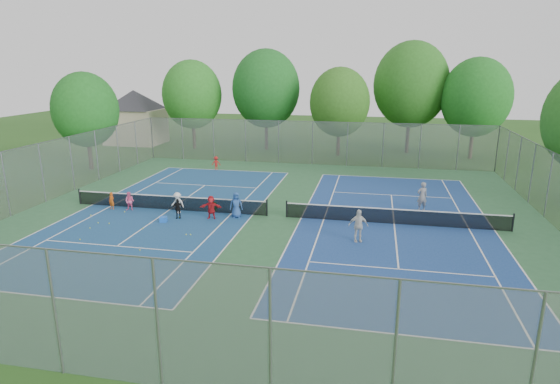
# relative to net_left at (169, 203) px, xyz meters

# --- Properties ---
(ground) EXTENTS (120.00, 120.00, 0.00)m
(ground) POSITION_rel_net_left_xyz_m (7.00, 0.00, -0.46)
(ground) COLOR #244F18
(ground) RESTS_ON ground
(court_pad) EXTENTS (32.00, 32.00, 0.01)m
(court_pad) POSITION_rel_net_left_xyz_m (7.00, 0.00, -0.45)
(court_pad) COLOR #2D6038
(court_pad) RESTS_ON ground
(court_left) EXTENTS (10.97, 23.77, 0.01)m
(court_left) POSITION_rel_net_left_xyz_m (0.00, 0.00, -0.44)
(court_left) COLOR navy
(court_left) RESTS_ON court_pad
(court_right) EXTENTS (10.97, 23.77, 0.01)m
(court_right) POSITION_rel_net_left_xyz_m (14.00, 0.00, -0.44)
(court_right) COLOR navy
(court_right) RESTS_ON court_pad
(net_left) EXTENTS (12.87, 0.10, 0.91)m
(net_left) POSITION_rel_net_left_xyz_m (0.00, 0.00, 0.00)
(net_left) COLOR black
(net_left) RESTS_ON ground
(net_right) EXTENTS (12.87, 0.10, 0.91)m
(net_right) POSITION_rel_net_left_xyz_m (14.00, 0.00, 0.00)
(net_right) COLOR black
(net_right) RESTS_ON ground
(fence_north) EXTENTS (32.00, 0.10, 4.00)m
(fence_north) POSITION_rel_net_left_xyz_m (7.00, 16.00, 1.54)
(fence_north) COLOR gray
(fence_north) RESTS_ON ground
(fence_south) EXTENTS (32.00, 0.10, 4.00)m
(fence_south) POSITION_rel_net_left_xyz_m (7.00, -16.00, 1.54)
(fence_south) COLOR gray
(fence_south) RESTS_ON ground
(fence_west) EXTENTS (0.10, 32.00, 4.00)m
(fence_west) POSITION_rel_net_left_xyz_m (-9.00, 0.00, 1.54)
(fence_west) COLOR gray
(fence_west) RESTS_ON ground
(house) EXTENTS (11.03, 11.03, 7.30)m
(house) POSITION_rel_net_left_xyz_m (-15.00, 24.00, 3.76)
(house) COLOR #B7A88C
(house) RESTS_ON ground
(tree_nw) EXTENTS (6.40, 6.40, 9.58)m
(tree_nw) POSITION_rel_net_left_xyz_m (-7.00, 22.00, 5.44)
(tree_nw) COLOR #443326
(tree_nw) RESTS_ON ground
(tree_nl) EXTENTS (7.20, 7.20, 10.69)m
(tree_nl) POSITION_rel_net_left_xyz_m (1.00, 23.00, 6.09)
(tree_nl) COLOR #443326
(tree_nl) RESTS_ON ground
(tree_nc) EXTENTS (6.00, 6.00, 8.85)m
(tree_nc) POSITION_rel_net_left_xyz_m (9.00, 21.00, 4.94)
(tree_nc) COLOR #443326
(tree_nc) RESTS_ON ground
(tree_nr) EXTENTS (7.60, 7.60, 11.42)m
(tree_nr) POSITION_rel_net_left_xyz_m (16.00, 24.00, 6.59)
(tree_nr) COLOR #443326
(tree_nr) RESTS_ON ground
(tree_ne) EXTENTS (6.60, 6.60, 9.77)m
(tree_ne) POSITION_rel_net_left_xyz_m (22.00, 22.00, 5.51)
(tree_ne) COLOR #443326
(tree_ne) RESTS_ON ground
(tree_side_w) EXTENTS (5.60, 5.60, 8.47)m
(tree_side_w) POSITION_rel_net_left_xyz_m (-12.00, 10.00, 4.79)
(tree_side_w) COLOR #443326
(tree_side_w) RESTS_ON ground
(ball_crate) EXTENTS (0.45, 0.45, 0.33)m
(ball_crate) POSITION_rel_net_left_xyz_m (0.65, -2.32, -0.29)
(ball_crate) COLOR blue
(ball_crate) RESTS_ON ground
(ball_hopper) EXTENTS (0.36, 0.36, 0.53)m
(ball_hopper) POSITION_rel_net_left_xyz_m (2.81, 0.44, -0.19)
(ball_hopper) COLOR green
(ball_hopper) RESTS_ON ground
(student_a) EXTENTS (0.46, 0.35, 1.12)m
(student_a) POSITION_rel_net_left_xyz_m (-3.70, -0.60, 0.10)
(student_a) COLOR #C95212
(student_a) RESTS_ON ground
(student_b) EXTENTS (0.63, 0.51, 1.21)m
(student_b) POSITION_rel_net_left_xyz_m (-2.43, -0.60, 0.15)
(student_b) COLOR #F05D93
(student_b) RESTS_ON ground
(student_c) EXTENTS (0.97, 0.68, 1.37)m
(student_c) POSITION_rel_net_left_xyz_m (0.83, -0.60, 0.23)
(student_c) COLOR silver
(student_c) RESTS_ON ground
(student_d) EXTENTS (0.77, 0.49, 1.22)m
(student_d) POSITION_rel_net_left_xyz_m (1.23, -1.51, 0.16)
(student_d) COLOR black
(student_d) RESTS_ON ground
(student_e) EXTENTS (0.89, 0.71, 1.58)m
(student_e) POSITION_rel_net_left_xyz_m (4.61, -0.60, 0.34)
(student_e) COLOR #274D8F
(student_e) RESTS_ON ground
(student_f) EXTENTS (1.36, 0.55, 1.43)m
(student_f) POSITION_rel_net_left_xyz_m (3.22, -1.16, 0.26)
(student_f) COLOR red
(student_f) RESTS_ON ground
(child_far_baseline) EXTENTS (0.88, 0.66, 1.21)m
(child_far_baseline) POSITION_rel_net_left_xyz_m (-1.00, 11.97, 0.15)
(child_far_baseline) COLOR #A51B17
(child_far_baseline) RESTS_ON ground
(instructor) EXTENTS (0.80, 0.67, 1.87)m
(instructor) POSITION_rel_net_left_xyz_m (15.76, 3.08, 0.48)
(instructor) COLOR gray
(instructor) RESTS_ON ground
(teen_court_b) EXTENTS (1.11, 0.66, 1.76)m
(teen_court_b) POSITION_rel_net_left_xyz_m (12.02, -3.25, 0.43)
(teen_court_b) COLOR silver
(teen_court_b) RESTS_ON ground
(tennis_ball_0) EXTENTS (0.07, 0.07, 0.07)m
(tennis_ball_0) POSITION_rel_net_left_xyz_m (3.08, -4.15, -0.42)
(tennis_ball_0) COLOR #C3E335
(tennis_ball_0) RESTS_ON ground
(tennis_ball_1) EXTENTS (0.07, 0.07, 0.07)m
(tennis_ball_1) POSITION_rel_net_left_xyz_m (4.11, -2.05, -0.42)
(tennis_ball_1) COLOR #BBD531
(tennis_ball_1) RESTS_ON ground
(tennis_ball_2) EXTENTS (0.07, 0.07, 0.07)m
(tennis_ball_2) POSITION_rel_net_left_xyz_m (-2.92, -4.27, -0.42)
(tennis_ball_2) COLOR #9DC12C
(tennis_ball_2) RESTS_ON ground
(tennis_ball_3) EXTENTS (0.07, 0.07, 0.07)m
(tennis_ball_3) POSITION_rel_net_left_xyz_m (-2.38, -6.00, -0.42)
(tennis_ball_3) COLOR #B1C22D
(tennis_ball_3) RESTS_ON ground
(tennis_ball_4) EXTENTS (0.07, 0.07, 0.07)m
(tennis_ball_4) POSITION_rel_net_left_xyz_m (1.43, -6.72, -0.42)
(tennis_ball_4) COLOR gold
(tennis_ball_4) RESTS_ON ground
(tennis_ball_5) EXTENTS (0.07, 0.07, 0.07)m
(tennis_ball_5) POSITION_rel_net_left_xyz_m (-2.56, -1.09, -0.42)
(tennis_ball_5) COLOR yellow
(tennis_ball_5) RESTS_ON ground
(tennis_ball_6) EXTENTS (0.07, 0.07, 0.07)m
(tennis_ball_6) POSITION_rel_net_left_xyz_m (1.26, -1.41, -0.42)
(tennis_ball_6) COLOR #BFE134
(tennis_ball_6) RESTS_ON ground
(tennis_ball_7) EXTENTS (0.07, 0.07, 0.07)m
(tennis_ball_7) POSITION_rel_net_left_xyz_m (-2.97, -3.36, -0.42)
(tennis_ball_7) COLOR #A4C42D
(tennis_ball_7) RESTS_ON ground
(tennis_ball_8) EXTENTS (0.07, 0.07, 0.07)m
(tennis_ball_8) POSITION_rel_net_left_xyz_m (2.84, -4.18, -0.42)
(tennis_ball_8) COLOR #C1D130
(tennis_ball_8) RESTS_ON ground
(tennis_ball_9) EXTENTS (0.07, 0.07, 0.07)m
(tennis_ball_9) POSITION_rel_net_left_xyz_m (0.05, -3.74, -0.42)
(tennis_ball_9) COLOR #BFD231
(tennis_ball_9) RESTS_ON ground
(tennis_ball_10) EXTENTS (0.07, 0.07, 0.07)m
(tennis_ball_10) POSITION_rel_net_left_xyz_m (-4.22, -2.16, -0.42)
(tennis_ball_10) COLOR #DFED37
(tennis_ball_10) RESTS_ON ground
(tennis_ball_11) EXTENTS (0.07, 0.07, 0.07)m
(tennis_ball_11) POSITION_rel_net_left_xyz_m (-2.28, -3.33, -0.42)
(tennis_ball_11) COLOR #CBE134
(tennis_ball_11) RESTS_ON ground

